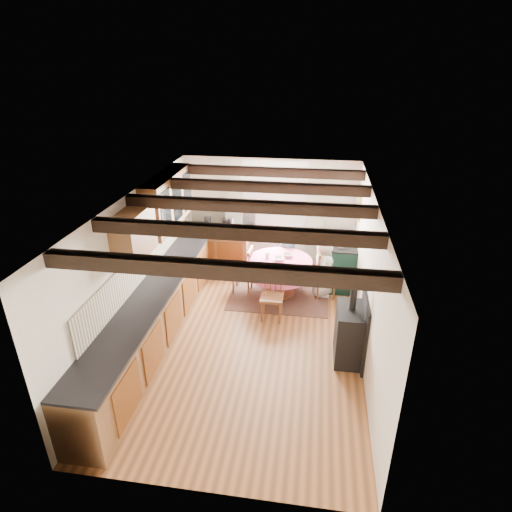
% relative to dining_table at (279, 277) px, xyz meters
% --- Properties ---
extents(floor, '(3.60, 5.50, 0.00)m').
position_rel_dining_table_xyz_m(floor, '(-0.35, -1.54, -0.37)').
color(floor, '#AA6536').
rests_on(floor, ground).
extents(ceiling, '(3.60, 5.50, 0.00)m').
position_rel_dining_table_xyz_m(ceiling, '(-0.35, -1.54, 2.03)').
color(ceiling, white).
rests_on(ceiling, ground).
extents(wall_back, '(3.60, 0.00, 2.40)m').
position_rel_dining_table_xyz_m(wall_back, '(-0.35, 1.21, 0.83)').
color(wall_back, silver).
rests_on(wall_back, ground).
extents(wall_front, '(3.60, 0.00, 2.40)m').
position_rel_dining_table_xyz_m(wall_front, '(-0.35, -4.29, 0.83)').
color(wall_front, silver).
rests_on(wall_front, ground).
extents(wall_left, '(0.00, 5.50, 2.40)m').
position_rel_dining_table_xyz_m(wall_left, '(-2.15, -1.54, 0.83)').
color(wall_left, silver).
rests_on(wall_left, ground).
extents(wall_right, '(0.00, 5.50, 2.40)m').
position_rel_dining_table_xyz_m(wall_right, '(1.45, -1.54, 0.83)').
color(wall_right, silver).
rests_on(wall_right, ground).
extents(beam_a, '(3.60, 0.16, 0.16)m').
position_rel_dining_table_xyz_m(beam_a, '(-0.35, -3.54, 1.94)').
color(beam_a, black).
rests_on(beam_a, ceiling).
extents(beam_b, '(3.60, 0.16, 0.16)m').
position_rel_dining_table_xyz_m(beam_b, '(-0.35, -2.54, 1.94)').
color(beam_b, black).
rests_on(beam_b, ceiling).
extents(beam_c, '(3.60, 0.16, 0.16)m').
position_rel_dining_table_xyz_m(beam_c, '(-0.35, -1.54, 1.94)').
color(beam_c, black).
rests_on(beam_c, ceiling).
extents(beam_d, '(3.60, 0.16, 0.16)m').
position_rel_dining_table_xyz_m(beam_d, '(-0.35, -0.54, 1.94)').
color(beam_d, black).
rests_on(beam_d, ceiling).
extents(beam_e, '(3.60, 0.16, 0.16)m').
position_rel_dining_table_xyz_m(beam_e, '(-0.35, 0.46, 1.94)').
color(beam_e, black).
rests_on(beam_e, ceiling).
extents(splash_left, '(0.02, 4.50, 0.55)m').
position_rel_dining_table_xyz_m(splash_left, '(-2.13, -1.24, 0.83)').
color(splash_left, beige).
rests_on(splash_left, wall_left).
extents(splash_back, '(1.40, 0.02, 0.55)m').
position_rel_dining_table_xyz_m(splash_back, '(-1.35, 1.19, 0.83)').
color(splash_back, beige).
rests_on(splash_back, wall_back).
extents(base_cabinet_left, '(0.60, 5.30, 0.88)m').
position_rel_dining_table_xyz_m(base_cabinet_left, '(-1.85, -1.54, 0.07)').
color(base_cabinet_left, brown).
rests_on(base_cabinet_left, floor).
extents(base_cabinet_back, '(1.30, 0.60, 0.88)m').
position_rel_dining_table_xyz_m(base_cabinet_back, '(-1.40, 0.91, 0.07)').
color(base_cabinet_back, brown).
rests_on(base_cabinet_back, floor).
extents(worktop_left, '(0.64, 5.30, 0.04)m').
position_rel_dining_table_xyz_m(worktop_left, '(-1.83, -1.54, 0.53)').
color(worktop_left, black).
rests_on(worktop_left, base_cabinet_left).
extents(worktop_back, '(1.30, 0.64, 0.04)m').
position_rel_dining_table_xyz_m(worktop_back, '(-1.40, 0.89, 0.53)').
color(worktop_back, black).
rests_on(worktop_back, base_cabinet_back).
extents(wall_cabinet_glass, '(0.34, 1.80, 0.90)m').
position_rel_dining_table_xyz_m(wall_cabinet_glass, '(-1.98, -0.34, 1.58)').
color(wall_cabinet_glass, brown).
rests_on(wall_cabinet_glass, wall_left).
extents(wall_cabinet_solid, '(0.34, 0.90, 0.70)m').
position_rel_dining_table_xyz_m(wall_cabinet_solid, '(-1.98, -1.84, 1.53)').
color(wall_cabinet_solid, brown).
rests_on(wall_cabinet_solid, wall_left).
extents(window_frame, '(1.34, 0.03, 1.54)m').
position_rel_dining_table_xyz_m(window_frame, '(-0.25, 1.20, 1.23)').
color(window_frame, white).
rests_on(window_frame, wall_back).
extents(window_pane, '(1.20, 0.01, 1.40)m').
position_rel_dining_table_xyz_m(window_pane, '(-0.25, 1.20, 1.23)').
color(window_pane, white).
rests_on(window_pane, wall_back).
extents(curtain_left, '(0.35, 0.10, 2.10)m').
position_rel_dining_table_xyz_m(curtain_left, '(-1.10, 1.11, 0.73)').
color(curtain_left, '#BDC698').
rests_on(curtain_left, wall_back).
extents(curtain_right, '(0.35, 0.10, 2.10)m').
position_rel_dining_table_xyz_m(curtain_right, '(0.60, 1.11, 0.73)').
color(curtain_right, '#BDC698').
rests_on(curtain_right, wall_back).
extents(curtain_rod, '(2.00, 0.03, 0.03)m').
position_rel_dining_table_xyz_m(curtain_rod, '(-0.25, 1.11, 1.83)').
color(curtain_rod, black).
rests_on(curtain_rod, wall_back).
extents(wall_picture, '(0.04, 0.50, 0.60)m').
position_rel_dining_table_xyz_m(wall_picture, '(1.42, 0.76, 1.33)').
color(wall_picture, gold).
rests_on(wall_picture, wall_right).
extents(wall_plate, '(0.30, 0.02, 0.30)m').
position_rel_dining_table_xyz_m(wall_plate, '(0.70, 1.18, 1.33)').
color(wall_plate, silver).
rests_on(wall_plate, wall_back).
extents(rug, '(1.90, 1.48, 0.01)m').
position_rel_dining_table_xyz_m(rug, '(0.00, 0.00, -0.37)').
color(rug, '#572E21').
rests_on(rug, floor).
extents(dining_table, '(1.23, 1.23, 0.74)m').
position_rel_dining_table_xyz_m(dining_table, '(0.00, 0.00, 0.00)').
color(dining_table, '#F54F91').
rests_on(dining_table, floor).
extents(chair_near, '(0.40, 0.41, 0.92)m').
position_rel_dining_table_xyz_m(chair_near, '(-0.05, -0.86, 0.09)').
color(chair_near, brown).
rests_on(chair_near, floor).
extents(chair_left, '(0.44, 0.42, 0.93)m').
position_rel_dining_table_xyz_m(chair_left, '(-0.73, 0.03, 0.09)').
color(chair_left, brown).
rests_on(chair_left, floor).
extents(chair_right, '(0.46, 0.45, 0.95)m').
position_rel_dining_table_xyz_m(chair_right, '(0.89, 0.08, 0.10)').
color(chair_right, brown).
rests_on(chair_right, floor).
extents(aga_range, '(0.66, 1.03, 0.95)m').
position_rel_dining_table_xyz_m(aga_range, '(1.12, 0.63, 0.10)').
color(aga_range, '#113027').
rests_on(aga_range, floor).
extents(cast_iron_stove, '(0.41, 0.68, 1.37)m').
position_rel_dining_table_xyz_m(cast_iron_stove, '(1.23, -1.78, 0.31)').
color(cast_iron_stove, black).
rests_on(cast_iron_stove, floor).
extents(child_far, '(0.44, 0.34, 1.09)m').
position_rel_dining_table_xyz_m(child_far, '(0.10, 0.67, 0.17)').
color(child_far, '#41616B').
rests_on(child_far, floor).
extents(child_right, '(0.43, 0.63, 1.23)m').
position_rel_dining_table_xyz_m(child_right, '(0.83, 0.12, 0.24)').
color(child_right, silver).
rests_on(child_right, floor).
extents(bowl_a, '(0.24, 0.24, 0.05)m').
position_rel_dining_table_xyz_m(bowl_a, '(-0.03, 0.01, 0.40)').
color(bowl_a, silver).
rests_on(bowl_a, dining_table).
extents(bowl_b, '(0.26, 0.26, 0.06)m').
position_rel_dining_table_xyz_m(bowl_b, '(0.13, 0.18, 0.40)').
color(bowl_b, silver).
rests_on(bowl_b, dining_table).
extents(cup, '(0.13, 0.13, 0.09)m').
position_rel_dining_table_xyz_m(cup, '(-0.25, 0.08, 0.41)').
color(cup, silver).
rests_on(cup, dining_table).
extents(canister_tall, '(0.15, 0.15, 0.26)m').
position_rel_dining_table_xyz_m(canister_tall, '(-1.64, 0.98, 0.68)').
color(canister_tall, '#262628').
rests_on(canister_tall, worktop_back).
extents(canister_wide, '(0.19, 0.19, 0.21)m').
position_rel_dining_table_xyz_m(canister_wide, '(-1.24, 1.04, 0.65)').
color(canister_wide, '#262628').
rests_on(canister_wide, worktop_back).
extents(canister_slim, '(0.11, 0.11, 0.31)m').
position_rel_dining_table_xyz_m(canister_slim, '(-1.11, 0.82, 0.70)').
color(canister_slim, '#262628').
rests_on(canister_slim, worktop_back).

